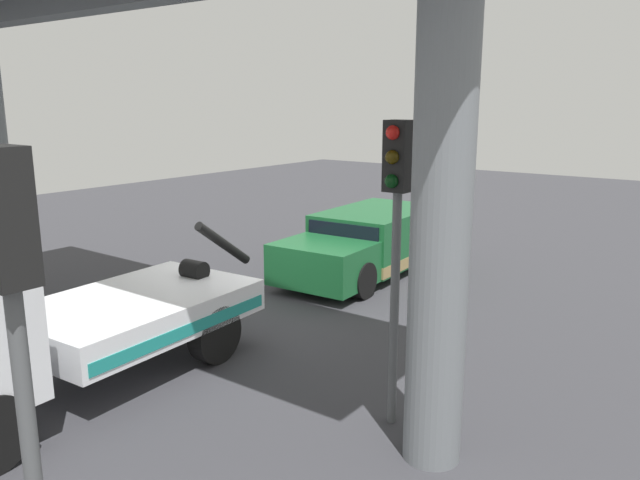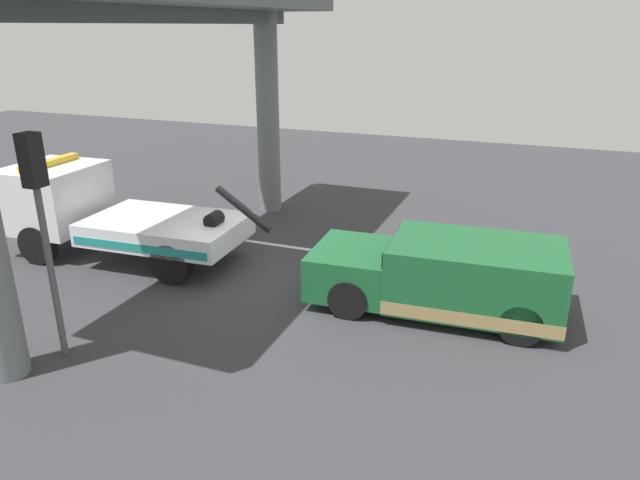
% 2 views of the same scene
% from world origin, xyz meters
% --- Properties ---
extents(ground_plane, '(60.00, 40.00, 0.10)m').
position_xyz_m(ground_plane, '(0.00, 0.00, -0.05)').
color(ground_plane, '#38383D').
extents(lane_stripe_west, '(2.60, 0.16, 0.01)m').
position_xyz_m(lane_stripe_west, '(-6.00, -2.24, 0.00)').
color(lane_stripe_west, silver).
rests_on(lane_stripe_west, ground).
extents(lane_stripe_mid, '(2.60, 0.16, 0.01)m').
position_xyz_m(lane_stripe_mid, '(0.00, -2.24, 0.00)').
color(lane_stripe_mid, silver).
rests_on(lane_stripe_mid, ground).
extents(lane_stripe_east, '(2.60, 0.16, 0.01)m').
position_xyz_m(lane_stripe_east, '(6.00, -2.24, 0.00)').
color(lane_stripe_east, silver).
rests_on(lane_stripe_east, ground).
extents(tow_truck_white, '(7.31, 2.70, 2.46)m').
position_xyz_m(tow_truck_white, '(4.27, 0.04, 1.20)').
color(tow_truck_white, white).
rests_on(tow_truck_white, ground).
extents(towed_van_green, '(5.30, 2.46, 1.58)m').
position_xyz_m(towed_van_green, '(-4.72, -0.00, 0.78)').
color(towed_van_green, '#195B2D').
rests_on(towed_van_green, ground).
extents(overpass_structure, '(3.60, 12.41, 6.95)m').
position_xyz_m(overpass_structure, '(1.96, 0.00, 6.03)').
color(overpass_structure, slate).
rests_on(overpass_structure, ground).
extents(traffic_light_near, '(0.39, 0.32, 4.12)m').
position_xyz_m(traffic_light_near, '(1.52, 4.37, 3.01)').
color(traffic_light_near, '#515456').
rests_on(traffic_light_near, ground).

